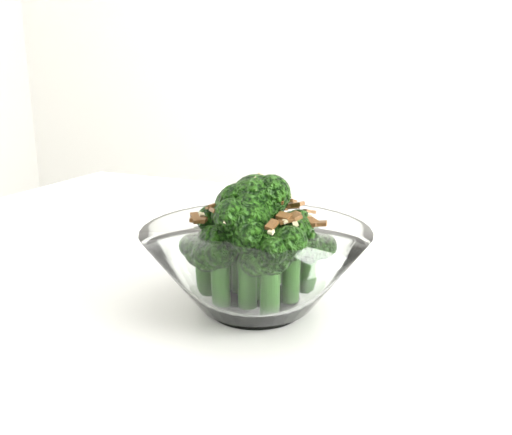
% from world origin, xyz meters
% --- Properties ---
extents(table, '(1.27, 0.91, 0.75)m').
position_xyz_m(table, '(0.00, 0.04, 0.68)').
color(table, white).
rests_on(table, ground).
extents(broccoli_dish, '(0.19, 0.19, 0.12)m').
position_xyz_m(broccoli_dish, '(-0.07, -0.02, 0.80)').
color(broccoli_dish, white).
rests_on(broccoli_dish, table).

